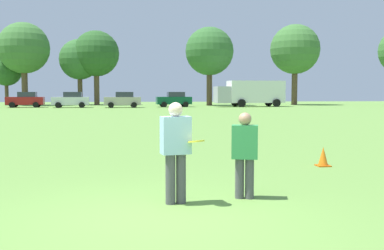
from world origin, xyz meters
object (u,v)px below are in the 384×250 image
player_thrower (176,147)px  parked_car_mid_right (123,100)px  parked_car_mid_left (26,100)px  parked_car_near_right (174,99)px  box_truck (251,92)px  player_defender (245,151)px  frisbee (196,141)px  parked_car_center (71,100)px  traffic_cone (323,157)px

player_thrower → parked_car_mid_right: parked_car_mid_right is taller
parked_car_mid_left → parked_car_mid_right: bearing=-10.2°
parked_car_mid_left → parked_car_near_right: size_ratio=1.00×
parked_car_mid_left → box_truck: (26.89, -0.64, 0.83)m
player_defender → frisbee: (-0.89, -0.38, 0.21)m
box_truck → player_thrower: bearing=-105.6°
frisbee → parked_car_center: bearing=100.3°
parked_car_center → parked_car_mid_right: same height
player_defender → parked_car_mid_right: size_ratio=0.34×
traffic_cone → parked_car_center: parked_car_center is taller
player_defender → parked_car_mid_left: bearing=107.2°
parked_car_mid_left → parked_car_near_right: (17.47, -0.34, 0.00)m
player_thrower → parked_car_near_right: (3.87, 47.78, -0.01)m
parked_car_center → parked_car_mid_left: bearing=165.9°
traffic_cone → parked_car_mid_left: bearing=111.4°
parked_car_center → box_truck: (21.51, 0.72, 0.83)m
player_thrower → parked_car_near_right: bearing=85.4°
player_defender → parked_car_center: 47.48m
box_truck → parked_car_mid_right: bearing=-174.8°
player_thrower → parked_car_mid_left: parked_car_mid_left is taller
parked_car_center → parked_car_mid_right: bearing=-6.7°
player_thrower → frisbee: size_ratio=6.09×
player_thrower → box_truck: size_ratio=0.19×
parked_car_center → box_truck: 21.54m
frisbee → box_truck: 49.37m
frisbee → parked_car_near_right: bearing=85.8°
player_defender → parked_car_near_right: 47.63m
traffic_cone → box_truck: bearing=78.0°
parked_car_mid_right → parked_car_near_right: 6.38m
player_thrower → frisbee: bearing=-26.1°
parked_car_mid_left → parked_car_near_right: 17.48m
player_defender → parked_car_mid_left: size_ratio=0.34×
traffic_cone → parked_car_near_right: size_ratio=0.11×
frisbee → traffic_cone: size_ratio=0.57×
parked_car_mid_left → parked_car_mid_right: same height
traffic_cone → parked_car_mid_right: bearing=98.3°
player_defender → parked_car_mid_right: parked_car_mid_right is taller
frisbee → parked_car_mid_right: size_ratio=0.06×
traffic_cone → parked_car_mid_left: (-17.54, 44.80, 0.69)m
frisbee → parked_car_center: 47.69m
parked_car_mid_right → box_truck: 15.65m
parked_car_near_right → parked_car_mid_right: bearing=-164.4°
player_thrower → frisbee: player_thrower is taller
traffic_cone → parked_car_center: bearing=105.6°
frisbee → parked_car_mid_right: 46.30m
player_defender → box_truck: bearing=75.7°
parked_car_mid_right → box_truck: bearing=5.2°
frisbee → box_truck: (12.97, 47.63, 0.71)m
parked_car_near_right → frisbee: bearing=-94.2°
traffic_cone → parked_car_mid_right: (-6.21, 42.75, 0.69)m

